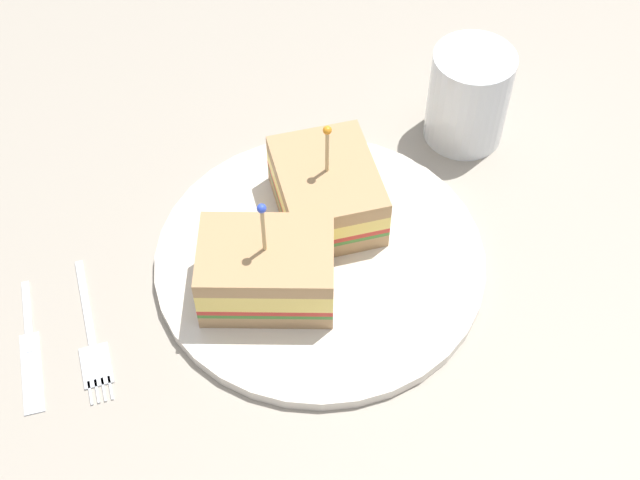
{
  "coord_description": "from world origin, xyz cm",
  "views": [
    {
      "loc": [
        -15.92,
        39.52,
        57.78
      ],
      "look_at": [
        0.0,
        0.0,
        3.03
      ],
      "focal_mm": 49.06,
      "sensor_mm": 36.0,
      "label": 1
    }
  ],
  "objects_px": {
    "drink_glass": "(468,99)",
    "fork": "(93,344)",
    "sandwich_half_front": "(327,191)",
    "sandwich_half_back": "(267,270)",
    "plate": "(320,259)",
    "knife": "(30,351)"
  },
  "relations": [
    {
      "from": "plate",
      "to": "drink_glass",
      "type": "distance_m",
      "value": 0.2
    },
    {
      "from": "sandwich_half_back",
      "to": "knife",
      "type": "bearing_deg",
      "value": 37.49
    },
    {
      "from": "sandwich_half_back",
      "to": "drink_glass",
      "type": "xyz_separation_m",
      "value": [
        -0.09,
        -0.24,
        0.0
      ]
    },
    {
      "from": "plate",
      "to": "fork",
      "type": "bearing_deg",
      "value": 46.4
    },
    {
      "from": "fork",
      "to": "knife",
      "type": "xyz_separation_m",
      "value": [
        0.04,
        0.02,
        0.0
      ]
    },
    {
      "from": "plate",
      "to": "knife",
      "type": "distance_m",
      "value": 0.24
    },
    {
      "from": "drink_glass",
      "to": "fork",
      "type": "relative_size",
      "value": 0.81
    },
    {
      "from": "sandwich_half_back",
      "to": "fork",
      "type": "distance_m",
      "value": 0.15
    },
    {
      "from": "sandwich_half_back",
      "to": "knife",
      "type": "xyz_separation_m",
      "value": [
        0.15,
        0.11,
        -0.04
      ]
    },
    {
      "from": "sandwich_half_front",
      "to": "sandwich_half_back",
      "type": "distance_m",
      "value": 0.09
    },
    {
      "from": "drink_glass",
      "to": "plate",
      "type": "bearing_deg",
      "value": 70.56
    },
    {
      "from": "plate",
      "to": "sandwich_half_back",
      "type": "bearing_deg",
      "value": 62.58
    },
    {
      "from": "drink_glass",
      "to": "knife",
      "type": "xyz_separation_m",
      "value": [
        0.24,
        0.35,
        -0.04
      ]
    },
    {
      "from": "sandwich_half_front",
      "to": "drink_glass",
      "type": "height_order",
      "value": "sandwich_half_front"
    },
    {
      "from": "drink_glass",
      "to": "knife",
      "type": "relative_size",
      "value": 0.88
    },
    {
      "from": "plate",
      "to": "fork",
      "type": "relative_size",
      "value": 2.42
    },
    {
      "from": "plate",
      "to": "drink_glass",
      "type": "relative_size",
      "value": 2.97
    },
    {
      "from": "drink_glass",
      "to": "fork",
      "type": "bearing_deg",
      "value": 58.74
    },
    {
      "from": "sandwich_half_back",
      "to": "fork",
      "type": "bearing_deg",
      "value": 40.28
    },
    {
      "from": "sandwich_half_front",
      "to": "drink_glass",
      "type": "distance_m",
      "value": 0.16
    },
    {
      "from": "plate",
      "to": "sandwich_half_front",
      "type": "relative_size",
      "value": 2.14
    },
    {
      "from": "sandwich_half_front",
      "to": "fork",
      "type": "height_order",
      "value": "sandwich_half_front"
    }
  ]
}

